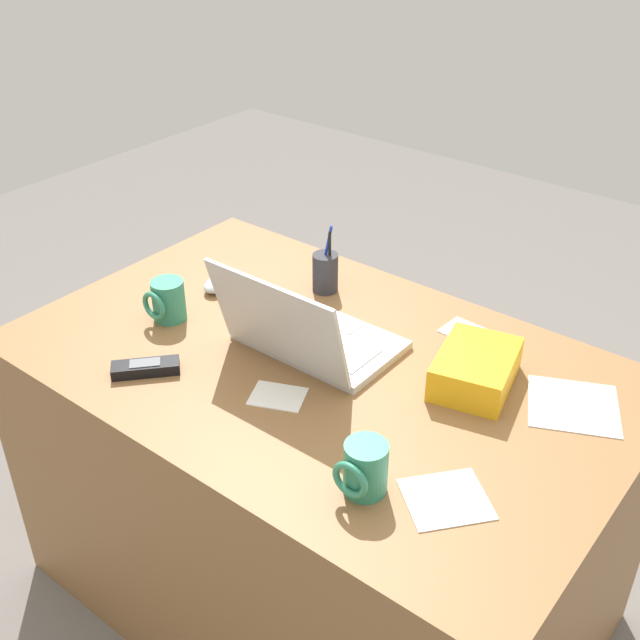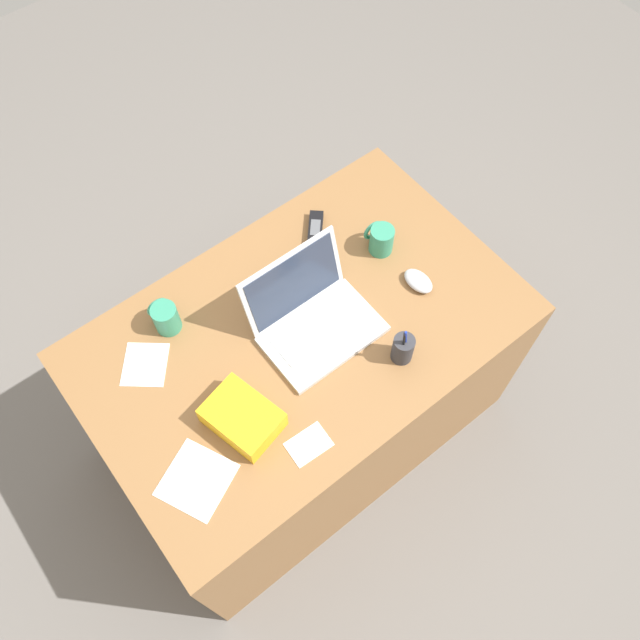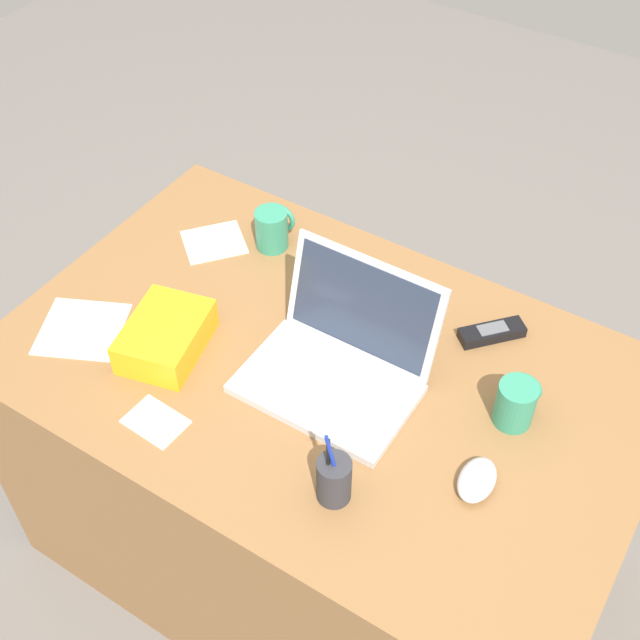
{
  "view_description": "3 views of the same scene",
  "coord_description": "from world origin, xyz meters",
  "views": [
    {
      "loc": [
        -0.84,
        1.06,
        1.67
      ],
      "look_at": [
        0.01,
        -0.01,
        0.82
      ],
      "focal_mm": 43.91,
      "sensor_mm": 36.0,
      "label": 1
    },
    {
      "loc": [
        -0.52,
        -0.75,
        2.43
      ],
      "look_at": [
        0.03,
        -0.05,
        0.82
      ],
      "focal_mm": 36.73,
      "sensor_mm": 36.0,
      "label": 2
    },
    {
      "loc": [
        0.58,
        -0.93,
        2.0
      ],
      "look_at": [
        -0.02,
        0.02,
        0.83
      ],
      "focal_mm": 46.72,
      "sensor_mm": 36.0,
      "label": 3
    }
  ],
  "objects": [
    {
      "name": "desk",
      "position": [
        0.0,
        0.0,
        0.36
      ],
      "size": [
        1.3,
        0.82,
        0.73
      ],
      "primitive_type": "cube",
      "color": "olive",
      "rests_on": "ground"
    },
    {
      "name": "snack_bag",
      "position": [
        -0.3,
        -0.13,
        0.76
      ],
      "size": [
        0.19,
        0.23,
        0.07
      ],
      "primitive_type": "cube",
      "rotation": [
        0.0,
        0.0,
        0.24
      ],
      "color": "#F2AD19",
      "rests_on": "desk"
    },
    {
      "name": "pen_holder",
      "position": [
        0.18,
        -0.24,
        0.78
      ],
      "size": [
        0.06,
        0.06,
        0.17
      ],
      "color": "#333338",
      "rests_on": "desk"
    },
    {
      "name": "ground_plane",
      "position": [
        0.0,
        0.0,
        0.0
      ],
      "size": [
        6.0,
        6.0,
        0.0
      ],
      "primitive_type": "plane",
      "color": "slate"
    },
    {
      "name": "coffee_mug_tall",
      "position": [
        -0.3,
        0.26,
        0.78
      ],
      "size": [
        0.08,
        0.09,
        0.1
      ],
      "color": "#338C6B",
      "rests_on": "desk"
    },
    {
      "name": "paper_note_front",
      "position": [
        -0.48,
        -0.18,
        0.73
      ],
      "size": [
        0.23,
        0.22,
        0.0
      ],
      "primitive_type": "cube",
      "rotation": [
        0.0,
        0.0,
        0.44
      ],
      "color": "white",
      "rests_on": "desk"
    },
    {
      "name": "computer_mouse",
      "position": [
        0.38,
        -0.09,
        0.74
      ],
      "size": [
        0.07,
        0.11,
        0.03
      ],
      "primitive_type": "ellipsoid",
      "rotation": [
        0.0,
        0.0,
        0.06
      ],
      "color": "silver",
      "rests_on": "desk"
    },
    {
      "name": "coffee_mug_white",
      "position": [
        0.37,
        0.08,
        0.78
      ],
      "size": [
        0.08,
        0.09,
        0.1
      ],
      "color": "#338C6B",
      "rests_on": "desk"
    },
    {
      "name": "cordless_phone",
      "position": [
        0.25,
        0.26,
        0.74
      ],
      "size": [
        0.12,
        0.13,
        0.03
      ],
      "color": "black",
      "rests_on": "desk"
    },
    {
      "name": "paper_note_left",
      "position": [
        -0.19,
        -0.29,
        0.73
      ],
      "size": [
        0.12,
        0.09,
        0.0
      ],
      "primitive_type": "cube",
      "rotation": [
        0.0,
        0.0,
        -0.06
      ],
      "color": "white",
      "rests_on": "desk"
    },
    {
      "name": "paper_note_right",
      "position": [
        -0.42,
        0.19,
        0.73
      ],
      "size": [
        0.18,
        0.18,
        0.0
      ],
      "primitive_type": "cube",
      "rotation": [
        0.0,
        0.0,
        -0.69
      ],
      "color": "white",
      "rests_on": "desk"
    },
    {
      "name": "laptop",
      "position": [
        0.04,
        -0.01,
        0.77
      ],
      "size": [
        0.34,
        0.28,
        0.22
      ],
      "color": "silver",
      "rests_on": "desk"
    },
    {
      "name": "paper_note_near_laptop",
      "position": [
        -0.01,
        0.15,
        0.73
      ],
      "size": [
        0.13,
        0.12,
        0.0
      ],
      "primitive_type": "cube",
      "rotation": [
        0.0,
        0.0,
        0.42
      ],
      "color": "white",
      "rests_on": "desk"
    }
  ]
}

